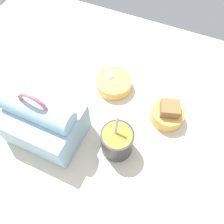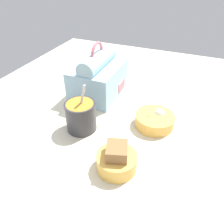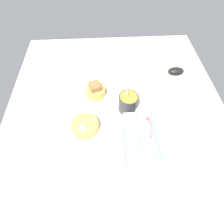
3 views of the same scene
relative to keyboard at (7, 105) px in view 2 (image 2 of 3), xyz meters
The scene contains 6 objects.
desk_surface 36.83cm from the keyboard, 78.12° to the right, with size 140.00×110.00×2.00cm.
keyboard is the anchor object (origin of this frame).
lunch_bag 34.22cm from the keyboard, 51.19° to the right, with size 21.33×16.08×20.46cm.
soup_cup 30.59cm from the keyboard, 90.02° to the right, with size 9.20×9.20×15.42cm.
bento_bowl_sandwich 47.35cm from the keyboard, 102.78° to the right, with size 10.27×10.27×7.60cm.
bento_bowl_snacks 51.87cm from the keyboard, 78.77° to the right, with size 12.25×12.25×5.28cm.
Camera 2 is at (-52.68, -23.25, 46.41)cm, focal length 35.00 mm.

